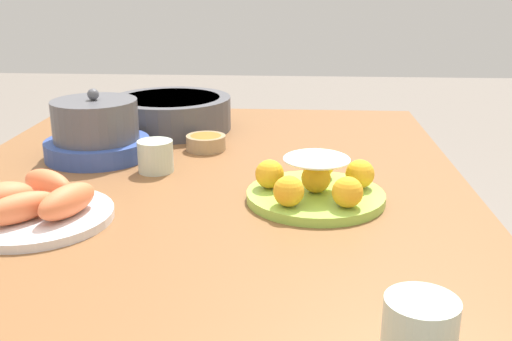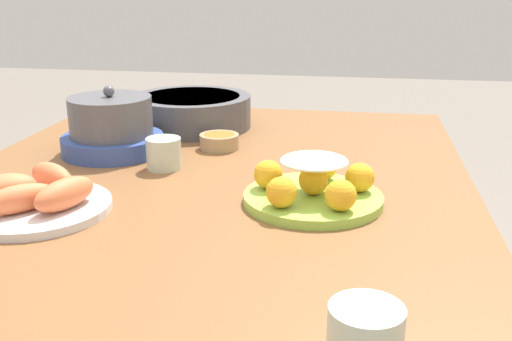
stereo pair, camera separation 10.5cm
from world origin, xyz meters
name	(u,v)px [view 1 (the left image)]	position (x,y,z in m)	size (l,w,h in m)	color
dining_table	(203,232)	(0.00, 0.00, 0.67)	(1.30, 0.99, 0.77)	brown
cake_plate	(316,185)	(-0.08, -0.21, 0.80)	(0.24, 0.24, 0.08)	#99CC4C
serving_bowl	(171,112)	(0.41, 0.14, 0.81)	(0.30, 0.30, 0.08)	#4C4C51
sauce_bowl	(206,142)	(0.22, 0.02, 0.78)	(0.09, 0.09, 0.03)	tan
seafood_platter	(35,206)	(-0.19, 0.23, 0.79)	(0.24, 0.24, 0.06)	silver
cup_near	(419,337)	(-0.53, -0.29, 0.81)	(0.07, 0.07, 0.08)	beige
cup_far	(155,156)	(0.07, 0.10, 0.80)	(0.07, 0.07, 0.06)	beige
warming_pot	(96,132)	(0.15, 0.24, 0.82)	(0.22, 0.22, 0.15)	#334C99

